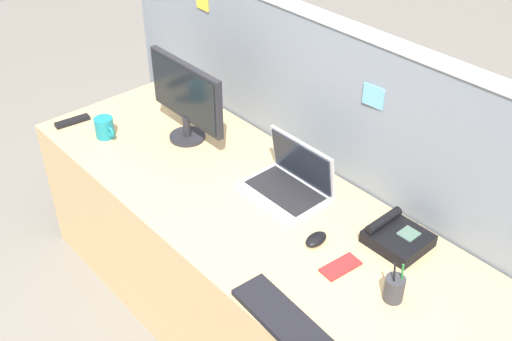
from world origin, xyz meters
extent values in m
plane|color=slate|center=(0.00, 0.00, 0.00)|extent=(10.00, 10.00, 0.00)
cube|color=tan|center=(0.00, 0.00, 0.37)|extent=(2.26, 0.80, 0.74)
cube|color=gray|center=(0.00, 0.44, 0.69)|extent=(2.71, 0.06, 1.38)
cube|color=#B7BAC1|center=(0.00, 0.44, 1.40)|extent=(2.71, 0.07, 0.02)
cube|color=yellow|center=(-0.79, 0.41, 1.27)|extent=(0.09, 0.01, 0.09)
cube|color=#66ADD1|center=(0.27, 0.41, 1.18)|extent=(0.09, 0.01, 0.09)
cylinder|color=#232328|center=(-0.54, 0.09, 0.75)|extent=(0.17, 0.17, 0.02)
cylinder|color=#232328|center=(-0.54, 0.09, 0.81)|extent=(0.04, 0.04, 0.10)
cube|color=#232328|center=(-0.54, 0.11, 0.98)|extent=(0.49, 0.03, 0.28)
cube|color=black|center=(-0.54, 0.09, 0.98)|extent=(0.46, 0.01, 0.25)
cube|color=#B2B5BC|center=(0.08, 0.13, 0.75)|extent=(0.35, 0.25, 0.02)
cube|color=black|center=(0.08, 0.14, 0.76)|extent=(0.31, 0.18, 0.00)
cube|color=#B2B5BC|center=(0.08, 0.24, 0.86)|extent=(0.35, 0.05, 0.21)
cube|color=black|center=(0.08, 0.23, 0.86)|extent=(0.33, 0.04, 0.19)
cube|color=black|center=(0.58, 0.24, 0.77)|extent=(0.21, 0.20, 0.05)
cube|color=#4C6B5B|center=(0.61, 0.27, 0.79)|extent=(0.06, 0.07, 0.01)
cylinder|color=black|center=(0.51, 0.24, 0.81)|extent=(0.04, 0.18, 0.04)
cube|color=black|center=(0.59, -0.34, 0.75)|extent=(0.45, 0.16, 0.02)
ellipsoid|color=black|center=(0.37, 0.02, 0.76)|extent=(0.07, 0.10, 0.03)
cylinder|color=#333338|center=(0.74, 0.01, 0.79)|extent=(0.07, 0.07, 0.09)
cylinder|color=#238438|center=(0.75, 0.03, 0.84)|extent=(0.01, 0.02, 0.12)
cylinder|color=black|center=(0.74, 0.00, 0.84)|extent=(0.02, 0.01, 0.13)
cube|color=#B22323|center=(0.53, -0.01, 0.74)|extent=(0.08, 0.16, 0.01)
cube|color=black|center=(-1.03, -0.25, 0.75)|extent=(0.06, 0.17, 0.02)
cylinder|color=#197A84|center=(-0.81, -0.19, 0.79)|extent=(0.09, 0.09, 0.10)
torus|color=#197A84|center=(-0.75, -0.19, 0.79)|extent=(0.05, 0.01, 0.05)
camera|label=1|loc=(1.51, -1.29, 2.30)|focal=42.92mm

